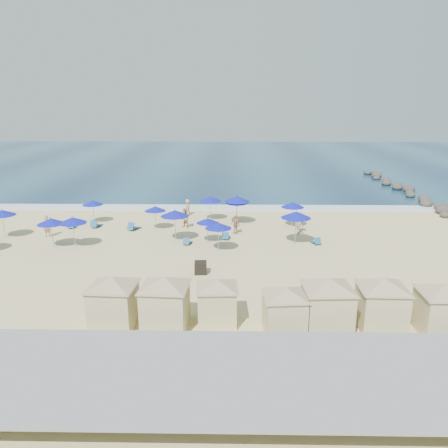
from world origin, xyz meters
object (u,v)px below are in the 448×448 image
Objects in this scene: beachgoer_0 at (47,226)px; trash_bin at (201,268)px; umbrella_11 at (296,215)px; beachgoer_2 at (235,224)px; cabana_6 at (443,302)px; umbrella_8 at (208,221)px; cabana_0 at (113,295)px; umbrella_13 at (210,199)px; umbrella_3 at (72,220)px; umbrella_5 at (175,213)px; umbrella_9 at (237,199)px; beachgoer_3 at (299,223)px; umbrella_10 at (293,205)px; cabana_4 at (328,297)px; umbrella_4 at (155,209)px; umbrella_7 at (237,201)px; cabana_5 at (382,297)px; rock_jetty at (401,188)px; cabana_2 at (217,295)px; beachgoer_1 at (185,218)px; umbrella_0 at (2,213)px; cabana_1 at (165,295)px; umbrella_2 at (93,203)px; umbrella_6 at (218,225)px; cabana_3 at (285,304)px; umbrella_1 at (51,221)px; beachgoer_4 at (188,207)px.

trash_bin is at bearing -22.62° from beachgoer_0.
umbrella_11 is 1.69× the size of beachgoer_2.
umbrella_8 is (-11.84, 13.82, 0.16)m from cabana_6.
umbrella_13 is (3.81, 20.14, 0.40)m from cabana_0.
umbrella_5 is at bearing 12.89° from umbrella_3.
cabana_0 reaches higher than umbrella_3.
beachgoer_3 is at bearing -29.23° from umbrella_9.
cabana_0 is at bearing -121.95° from umbrella_10.
umbrella_4 is (-11.17, 17.16, 0.16)m from cabana_4.
cabana_4 is 2.01× the size of umbrella_7.
trash_bin is 0.41× the size of beachgoer_3.
umbrella_5 is at bearing 130.48° from cabana_5.
rock_jetty is 41.23m from beachgoer_0.
cabana_4 is 2.67m from cabana_5.
beachgoer_1 is (-3.35, 16.99, -0.59)m from cabana_2.
umbrella_10 reaches higher than umbrella_4.
umbrella_3 reaches higher than umbrella_0.
rock_jetty is 27.86m from beachgoer_2.
cabana_5 is at bearing -25.33° from beachgoer_0.
umbrella_7 is 0.87× the size of umbrella_9.
cabana_2 is at bearing -49.22° from beachgoer_2.
cabana_1 is 1.71× the size of umbrella_9.
beachgoer_2 is (-20.78, -18.55, 0.44)m from rock_jetty.
umbrella_2 is 13.10m from umbrella_7.
cabana_5 is at bearing -0.20° from cabana_0.
cabana_3 is at bearing -73.48° from umbrella_6.
umbrella_2 is 0.92× the size of umbrella_13.
beachgoer_2 is at bearing 15.63° from beachgoer_1.
cabana_3 is 2.56× the size of beachgoer_2.
umbrella_4 is 7.06m from beachgoer_2.
cabana_2 is 1.51× the size of umbrella_11.
cabana_2 is 22.10m from umbrella_2.
umbrella_6 is at bearing -162.72° from umbrella_11.
umbrella_11 is 1.54× the size of beachgoer_1.
umbrella_13 is at bearing 34.99° from umbrella_4.
umbrella_9 is at bearing -29.80° from umbrella_13.
umbrella_6 is at bearing 115.89° from cabana_4.
umbrella_2 is at bearing 62.78° from beachgoer_3.
umbrella_4 is 7.97m from umbrella_6.
umbrella_6 is at bearing 126.10° from cabana_5.
umbrella_1 is 1.32× the size of beachgoer_0.
beachgoer_4 is (-9.64, 4.07, -1.23)m from umbrella_10.
beachgoer_2 is at bearing 17.24° from umbrella_3.
trash_bin is at bearing -27.13° from umbrella_3.
cabana_6 is at bearing -46.94° from umbrella_6.
umbrella_10 reaches higher than rock_jetty.
umbrella_2 reaches higher than beachgoer_3.
umbrella_6 is (-3.49, 11.78, 0.51)m from cabana_3.
umbrella_4 is 1.14× the size of beachgoer_3.
umbrella_3 is at bearing -19.33° from umbrella_0.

